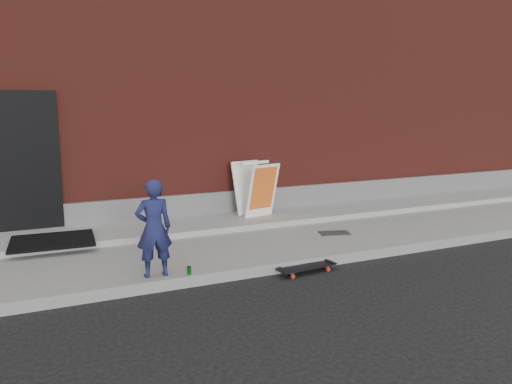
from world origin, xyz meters
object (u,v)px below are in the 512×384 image
child (154,228)px  soda_can (189,271)px  skateboard (307,267)px  pizza_sign (256,188)px

child → soda_can: size_ratio=11.56×
skateboard → child: bearing=171.1°
soda_can → pizza_sign: bearing=49.9°
skateboard → soda_can: 1.65m
child → soda_can: bearing=163.6°
pizza_sign → child: bearing=-136.9°
skateboard → soda_can: bearing=173.3°
child → skateboard: size_ratio=1.44×
pizza_sign → soda_can: bearing=-130.1°
skateboard → pizza_sign: (0.38, 2.58, 0.68)m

